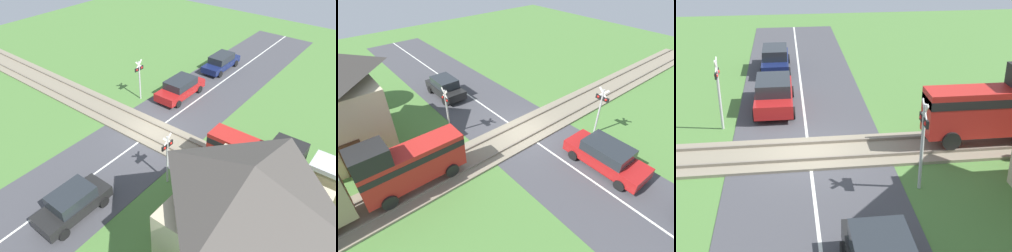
% 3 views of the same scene
% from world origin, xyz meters
% --- Properties ---
extents(ground_plane, '(60.00, 60.00, 0.00)m').
position_xyz_m(ground_plane, '(0.00, 0.00, 0.00)').
color(ground_plane, '#4C7A38').
extents(road_surface, '(48.00, 6.40, 0.02)m').
position_xyz_m(road_surface, '(0.00, 0.00, 0.01)').
color(road_surface, '#424247').
rests_on(road_surface, ground_plane).
extents(track_bed, '(2.80, 48.00, 0.24)m').
position_xyz_m(track_bed, '(0.00, 0.00, 0.07)').
color(track_bed, gray).
rests_on(track_bed, ground_plane).
extents(car_near_crossing, '(4.57, 1.99, 1.55)m').
position_xyz_m(car_near_crossing, '(-5.28, -1.44, 0.81)').
color(car_near_crossing, '#A81919').
rests_on(car_near_crossing, ground_plane).
extents(car_behind_queue, '(4.48, 1.79, 1.47)m').
position_xyz_m(car_behind_queue, '(-11.70, -1.44, 0.77)').
color(car_behind_queue, '#141E4C').
rests_on(car_behind_queue, ground_plane).
extents(crossing_signal_west_approach, '(0.90, 0.18, 3.32)m').
position_xyz_m(crossing_signal_west_approach, '(-3.02, -3.75, 2.12)').
color(crossing_signal_west_approach, '#B7B7B7').
rests_on(crossing_signal_west_approach, ground_plane).
extents(crossing_signal_east_approach, '(0.90, 0.18, 3.32)m').
position_xyz_m(crossing_signal_east_approach, '(3.02, 3.75, 2.12)').
color(crossing_signal_east_approach, '#B7B7B7').
rests_on(crossing_signal_east_approach, ground_plane).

